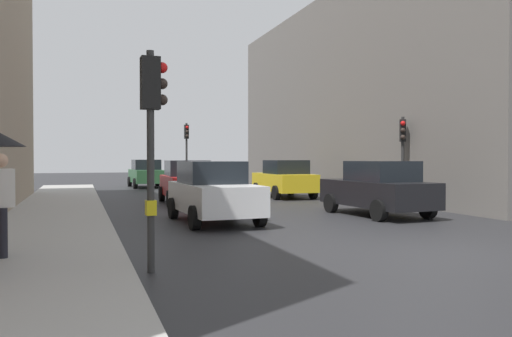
# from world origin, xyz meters

# --- Properties ---
(ground_plane) EXTENTS (120.00, 120.00, 0.00)m
(ground_plane) POSITION_xyz_m (0.00, 0.00, 0.00)
(ground_plane) COLOR #28282B
(sidewalk_kerb) EXTENTS (2.92, 40.00, 0.16)m
(sidewalk_kerb) POSITION_xyz_m (-7.03, 6.00, 0.08)
(sidewalk_kerb) COLOR #A8A5A0
(sidewalk_kerb) RESTS_ON ground
(building_facade_right) EXTENTS (12.00, 24.51, 10.27)m
(building_facade_right) POSITION_xyz_m (11.57, 15.52, 5.13)
(building_facade_right) COLOR slate
(building_facade_right) RESTS_ON ground
(traffic_light_near_left) EXTENTS (0.43, 0.25, 3.57)m
(traffic_light_near_left) POSITION_xyz_m (-5.24, -0.19, 2.47)
(traffic_light_near_left) COLOR #2D2D2D
(traffic_light_near_left) RESTS_ON ground
(traffic_light_mid_street) EXTENTS (0.38, 0.44, 3.42)m
(traffic_light_mid_street) POSITION_xyz_m (5.25, 8.00, 2.36)
(traffic_light_mid_street) COLOR #2D2D2D
(traffic_light_mid_street) RESTS_ON ground
(traffic_light_far_median) EXTENTS (0.24, 0.43, 3.97)m
(traffic_light_far_median) POSITION_xyz_m (-0.24, 21.97, 2.73)
(traffic_light_far_median) COLOR #2D2D2D
(traffic_light_far_median) RESTS_ON ground
(car_green_estate) EXTENTS (2.12, 4.25, 1.76)m
(car_green_estate) POSITION_xyz_m (-2.32, 24.52, 0.88)
(car_green_estate) COLOR #2D6038
(car_green_estate) RESTS_ON ground
(car_yellow_taxi) EXTENTS (2.05, 4.21, 1.76)m
(car_yellow_taxi) POSITION_xyz_m (2.80, 13.88, 0.88)
(car_yellow_taxi) COLOR yellow
(car_yellow_taxi) RESTS_ON ground
(car_dark_suv) EXTENTS (2.22, 4.30, 1.76)m
(car_dark_suv) POSITION_xyz_m (2.72, 5.71, 0.88)
(car_dark_suv) COLOR black
(car_dark_suv) RESTS_ON ground
(car_white_compact) EXTENTS (2.13, 4.26, 1.76)m
(car_white_compact) POSITION_xyz_m (-2.71, 5.83, 0.88)
(car_white_compact) COLOR silver
(car_white_compact) RESTS_ON ground
(car_red_sedan) EXTENTS (2.14, 4.26, 1.76)m
(car_red_sedan) POSITION_xyz_m (-2.17, 12.16, 0.88)
(car_red_sedan) COLOR red
(car_red_sedan) RESTS_ON ground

